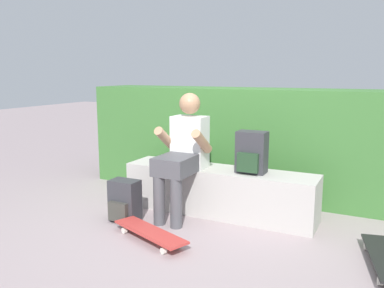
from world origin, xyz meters
TOP-DOWN VIEW (x-y plane):
  - ground_plane at (0.00, 0.00)m, footprint 24.00×24.00m
  - bench_main at (0.00, 0.33)m, footprint 1.95×0.44m
  - person_skater at (-0.30, 0.12)m, footprint 0.49×0.62m
  - skateboard_near_person at (-0.26, -0.55)m, footprint 0.82×0.48m
  - skateboard_beside_bench at (1.53, -0.19)m, footprint 0.36×0.82m
  - backpack_on_bench at (0.33, 0.32)m, footprint 0.28×0.23m
  - backpack_on_ground at (-0.74, -0.26)m, footprint 0.28×0.23m
  - hedge_row at (0.34, 1.21)m, footprint 4.59×0.71m

SIDE VIEW (x-z plane):
  - ground_plane at x=0.00m, z-range 0.00..0.00m
  - skateboard_near_person at x=-0.26m, z-range 0.03..0.12m
  - skateboard_beside_bench at x=1.53m, z-range 0.03..0.12m
  - backpack_on_ground at x=-0.74m, z-range -0.01..0.39m
  - bench_main at x=0.00m, z-range 0.00..0.47m
  - hedge_row at x=0.34m, z-range 0.00..1.23m
  - backpack_on_bench at x=0.33m, z-range 0.46..0.86m
  - person_skater at x=-0.30m, z-range 0.05..1.27m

